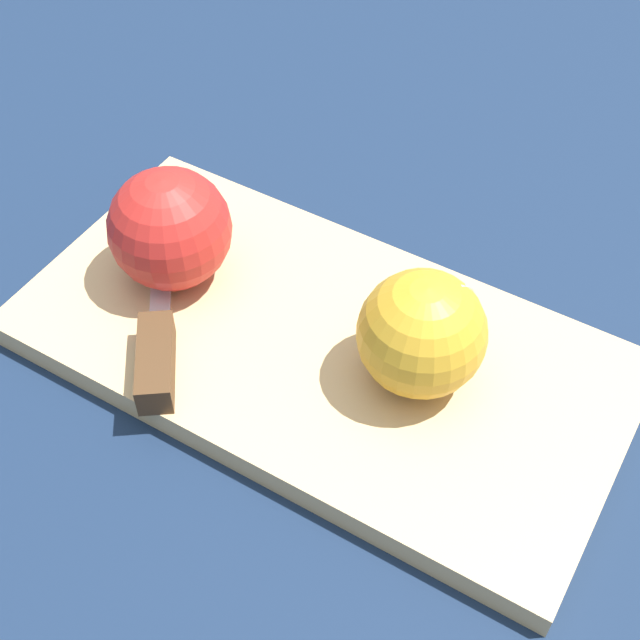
{
  "coord_description": "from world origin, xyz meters",
  "views": [
    {
      "loc": [
        -0.16,
        0.35,
        0.48
      ],
      "look_at": [
        0.0,
        0.0,
        0.04
      ],
      "focal_mm": 50.0,
      "sensor_mm": 36.0,
      "label": 1
    }
  ],
  "objects": [
    {
      "name": "apple_half_left",
      "position": [
        -0.07,
        -0.0,
        0.06
      ],
      "size": [
        0.08,
        0.08,
        0.08
      ],
      "rotation": [
        0.0,
        0.0,
        2.76
      ],
      "color": "gold",
      "rests_on": "cutting_board"
    },
    {
      "name": "apple_half_right",
      "position": [
        0.12,
        -0.01,
        0.06
      ],
      "size": [
        0.09,
        0.09,
        0.09
      ],
      "rotation": [
        0.0,
        0.0,
        0.54
      ],
      "color": "red",
      "rests_on": "cutting_board"
    },
    {
      "name": "ground_plane",
      "position": [
        0.0,
        0.0,
        0.0
      ],
      "size": [
        4.0,
        4.0,
        0.0
      ],
      "primitive_type": "plane",
      "color": "#14233D"
    },
    {
      "name": "cutting_board",
      "position": [
        0.0,
        0.0,
        0.01
      ],
      "size": [
        0.43,
        0.25,
        0.02
      ],
      "color": "tan",
      "rests_on": "ground_plane"
    },
    {
      "name": "knife",
      "position": [
        0.09,
        0.07,
        0.03
      ],
      "size": [
        0.09,
        0.14,
        0.02
      ],
      "rotation": [
        0.0,
        0.0,
        -1.04
      ],
      "color": "silver",
      "rests_on": "cutting_board"
    }
  ]
}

